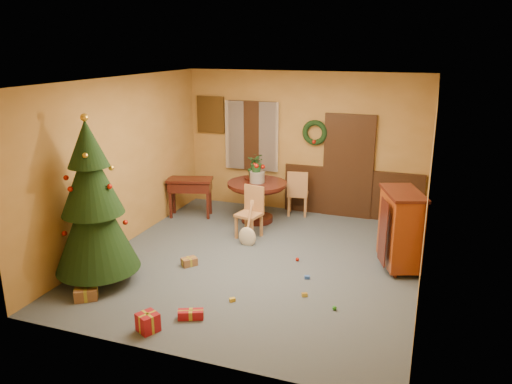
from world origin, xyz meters
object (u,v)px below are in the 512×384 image
at_px(chair_near, 251,210).
at_px(sideboard, 400,227).
at_px(dining_table, 257,194).
at_px(christmas_tree, 93,206).
at_px(writing_desk, 190,188).

distance_m(chair_near, sideboard, 2.70).
bearing_deg(dining_table, christmas_tree, -112.03).
height_order(chair_near, christmas_tree, christmas_tree).
bearing_deg(christmas_tree, sideboard, 25.99).
bearing_deg(dining_table, chair_near, -78.21).
bearing_deg(chair_near, christmas_tree, -121.05).
distance_m(christmas_tree, writing_desk, 3.17).
xyz_separation_m(chair_near, christmas_tree, (-1.49, -2.48, 0.68)).
xyz_separation_m(dining_table, christmas_tree, (-1.33, -3.28, 0.63)).
bearing_deg(writing_desk, christmas_tree, -88.92).
height_order(chair_near, writing_desk, chair_near).
bearing_deg(chair_near, dining_table, 101.79).
bearing_deg(dining_table, writing_desk, -173.05).
xyz_separation_m(dining_table, sideboard, (2.82, -1.26, 0.11)).
relative_size(christmas_tree, sideboard, 2.00).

